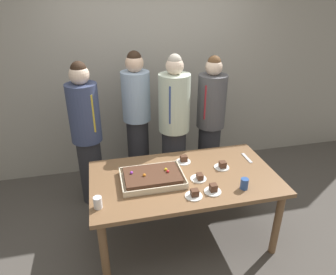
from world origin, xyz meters
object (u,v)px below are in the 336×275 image
Objects in this scene: plated_slice_near_left at (222,166)px; plated_slice_far_right at (199,178)px; person_far_right_suit at (87,134)px; plated_slice_near_right at (213,190)px; party_table at (184,184)px; person_striped_tie_right at (174,127)px; person_green_shirt_behind at (210,122)px; sheet_cake at (152,178)px; plated_slice_center_front at (184,160)px; plated_slice_far_left at (194,194)px; cake_server_utensil at (247,158)px; drink_cup_nearest at (98,203)px; drink_cup_middle at (244,184)px; person_serving_front at (137,121)px.

plated_slice_far_right is at bearing -153.65° from plated_slice_near_left.
person_far_right_suit is (-1.00, 0.94, 0.12)m from plated_slice_far_right.
plated_slice_near_right is at bearing -74.94° from plated_slice_far_right.
person_striped_tie_right reaches higher than party_table.
person_green_shirt_behind is at bearing 57.01° from party_table.
sheet_cake reaches higher than plated_slice_center_front.
plated_slice_far_left is 0.88m from cake_server_utensil.
sheet_cake is 0.56m from drink_cup_nearest.
plated_slice_far_left is 0.46m from drink_cup_middle.
plated_slice_near_right is 1.08m from person_striped_tie_right.
drink_cup_middle is (0.46, -0.30, 0.13)m from party_table.
drink_cup_nearest reaches higher than plated_slice_near_right.
plated_slice_near_left is at bearing 24.52° from person_far_right_suit.
person_far_right_suit is (-0.08, 1.13, 0.09)m from drink_cup_nearest.
person_green_shirt_behind is (0.13, 1.21, 0.08)m from drink_cup_middle.
person_serving_front is at bearing 101.93° from plated_slice_far_left.
plated_slice_center_front is at bearing 35.39° from sheet_cake.
plated_slice_near_left is at bearing 15.78° from drink_cup_nearest.
plated_slice_near_right is at bearing 31.18° from person_striped_tie_right.
plated_slice_far_left is 1.50× the size of drink_cup_middle.
drink_cup_middle is (0.34, -0.23, 0.03)m from plated_slice_far_right.
plated_slice_near_right reaches higher than party_table.
person_far_right_suit is (-0.98, 0.07, -0.01)m from person_striped_tie_right.
person_far_right_suit is at bearing 126.86° from plated_slice_far_left.
plated_slice_near_left is (0.71, 0.07, -0.01)m from sheet_cake.
person_serving_front reaches higher than person_striped_tie_right.
plated_slice_far_left is 0.09× the size of person_green_shirt_behind.
person_far_right_suit is (-0.57, 0.86, 0.10)m from sheet_cake.
plated_slice_far_left is at bearing 18.75° from person_green_shirt_behind.
plated_slice_far_left reaches higher than plated_slice_far_right.
plated_slice_far_left is 0.75× the size of cake_server_utensil.
plated_slice_far_right is 0.66m from cake_server_utensil.
plated_slice_far_left reaches higher than party_table.
person_striped_tie_right is at bearing 86.38° from plated_slice_center_front.
plated_slice_center_front is 1.50× the size of drink_cup_middle.
cake_server_utensil is at bearing 10.09° from sheet_cake.
plated_slice_center_front is 0.83m from person_green_shirt_behind.
plated_slice_far_right is (-0.28, -0.14, -0.00)m from plated_slice_near_left.
person_green_shirt_behind is at bearing 45.44° from sheet_cake.
sheet_cake is at bearing 0.00° from person_far_right_suit.
plated_slice_far_left is (-0.41, -0.38, -0.00)m from plated_slice_near_left.
person_green_shirt_behind is at bearing 84.02° from drink_cup_middle.
drink_cup_middle is 0.06× the size of person_striped_tie_right.
plated_slice_center_front is 1.12m from person_far_right_suit.
sheet_cake is 3.81× the size of plated_slice_center_front.
plated_slice_far_right is at bearing 13.14° from person_far_right_suit.
drink_cup_middle is 1.21m from person_green_shirt_behind.
person_far_right_suit reaches higher than plated_slice_near_left.
person_green_shirt_behind reaches higher than drink_cup_nearest.
drink_cup_middle is at bearing -119.09° from cake_server_utensil.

